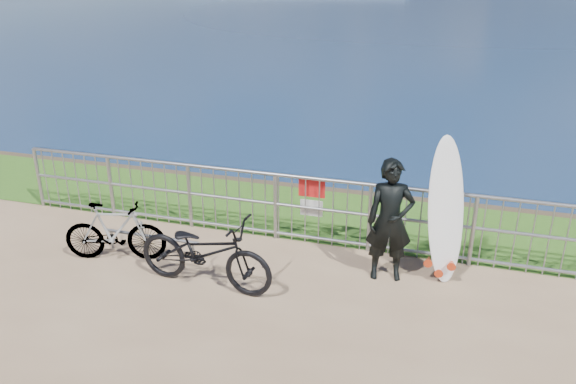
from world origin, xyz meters
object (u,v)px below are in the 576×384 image
(bicycle_near, at_px, (205,252))
(surfboard, at_px, (445,216))
(surfer, at_px, (390,221))
(bicycle_far, at_px, (115,232))

(bicycle_near, bearing_deg, surfboard, -64.33)
(surfer, height_order, bicycle_near, surfer)
(surfboard, bearing_deg, bicycle_far, -169.11)
(surfboard, height_order, bicycle_near, surfboard)
(surfer, height_order, bicycle_far, surfer)
(bicycle_far, bearing_deg, surfer, -95.65)
(surfboard, bearing_deg, surfer, -161.78)
(surfboard, xyz_separation_m, bicycle_near, (-3.06, -1.20, -0.42))
(surfer, bearing_deg, bicycle_far, 177.19)
(surfboard, relative_size, bicycle_far, 1.35)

